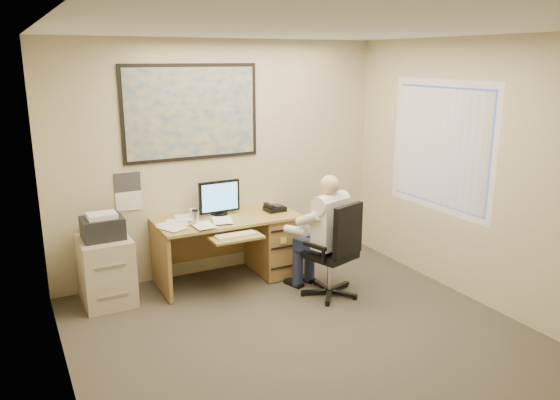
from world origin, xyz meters
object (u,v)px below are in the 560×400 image
office_chair (331,270)px  desk (254,238)px  filing_cabinet (106,264)px  person (329,236)px

office_chair → desk: bearing=98.6°
desk → office_chair: 1.07m
filing_cabinet → person: 2.35m
desk → filing_cabinet: 1.68m
desk → person: size_ratio=1.22×
desk → office_chair: size_ratio=1.53×
desk → office_chair: (0.47, -0.96, -0.14)m
desk → filing_cabinet: bearing=179.8°
filing_cabinet → office_chair: bearing=-25.3°
desk → person: (0.48, -0.88, 0.22)m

